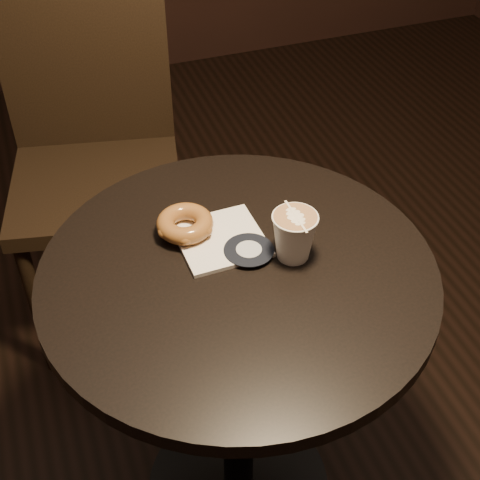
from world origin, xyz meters
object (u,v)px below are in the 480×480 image
Objects in this scene: cafe_table at (238,342)px; chair at (91,125)px; pastry_bag at (221,239)px; latte_cup at (294,236)px; doughnut at (185,224)px.

chair is (-0.13, 0.77, 0.07)m from cafe_table.
pastry_bag reaches higher than cafe_table.
pastry_bag is 1.68× the size of latte_cup.
pastry_bag is at bearing -67.45° from chair.
chair reaches higher than pastry_bag.
pastry_bag is 1.45× the size of doughnut.
latte_cup is (0.10, -0.00, 0.24)m from cafe_table.
cafe_table is 7.17× the size of doughnut.
pastry_bag is (0.13, -0.70, 0.13)m from chair.
latte_cup reaches higher than doughnut.
chair is 0.68m from doughnut.
cafe_table is 8.33× the size of latte_cup.
doughnut is (-0.06, 0.12, 0.22)m from cafe_table.
chair reaches higher than doughnut.
cafe_table is at bearing -63.18° from doughnut.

